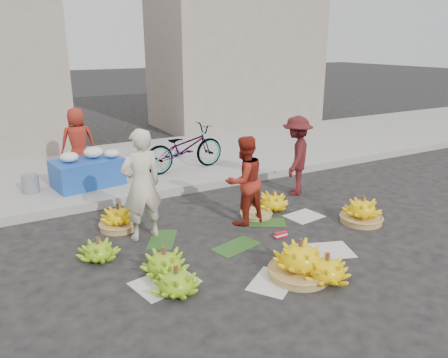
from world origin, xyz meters
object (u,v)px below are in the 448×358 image
banana_bunch_0 (164,262)px  bicycle (184,148)px  vendor_cream (141,185)px  flower_table (88,171)px  banana_bunch_4 (362,211)px

banana_bunch_0 → bicycle: 4.06m
vendor_cream → flower_table: vendor_cream is taller
banana_bunch_4 → bicycle: bicycle is taller
bicycle → flower_table: bearing=86.4°
banana_bunch_4 → flower_table: flower_table is taller
banana_bunch_0 → vendor_cream: (0.13, 1.10, 0.63)m
flower_table → banana_bunch_0: bearing=-97.7°
banana_bunch_4 → bicycle: 3.85m
banana_bunch_4 → bicycle: bearing=111.0°
bicycle → banana_bunch_4: bearing=-164.6°
banana_bunch_0 → bicycle: bicycle is taller
banana_bunch_0 → banana_bunch_4: size_ratio=0.85×
vendor_cream → flower_table: 2.45m
banana_bunch_0 → flower_table: 3.52m
vendor_cream → flower_table: (-0.23, 2.41, -0.38)m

